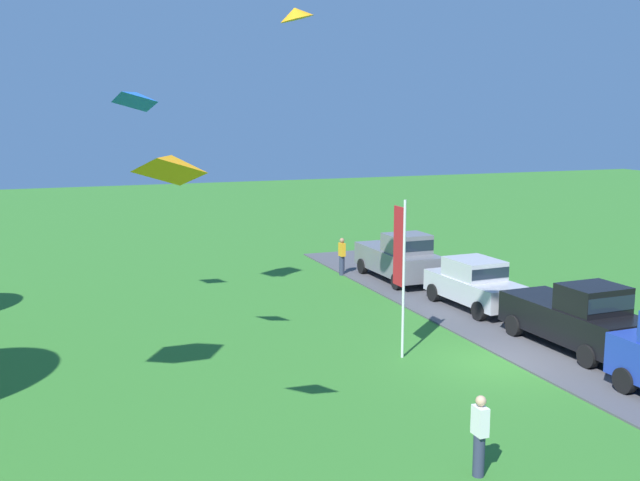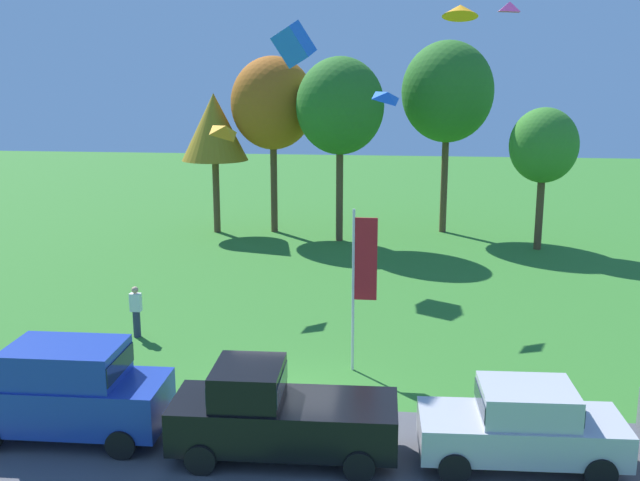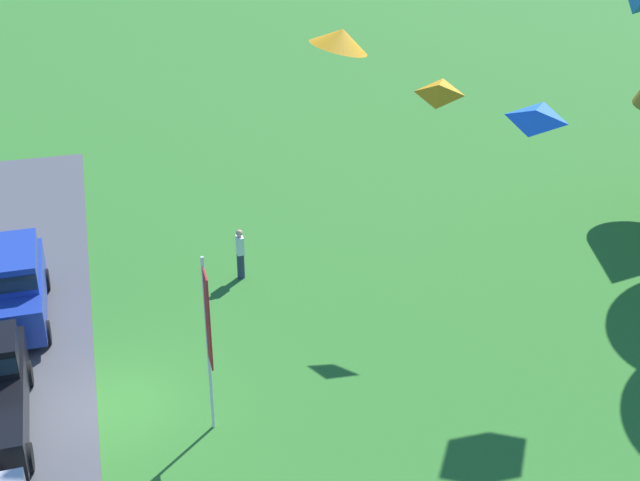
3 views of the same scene
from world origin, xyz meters
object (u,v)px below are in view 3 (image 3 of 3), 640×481
object	(u,v)px
flag_banner	(208,329)
kite_diamond_high_left	(439,91)
car_suv_by_flagpole	(9,283)
person_on_lawn	(240,253)
kite_delta_over_trees	(341,38)
kite_diamond_near_flag	(535,116)

from	to	relation	value
flag_banner	kite_diamond_high_left	xyz separation A→B (m)	(-5.67, 7.65, 3.30)
flag_banner	car_suv_by_flagpole	bearing A→B (deg)	-143.00
person_on_lawn	kite_delta_over_trees	bearing A→B (deg)	2.12
car_suv_by_flagpole	kite_diamond_high_left	world-z (taller)	kite_diamond_high_left
kite_delta_over_trees	kite_diamond_near_flag	bearing A→B (deg)	113.01
person_on_lawn	kite_diamond_near_flag	bearing A→B (deg)	34.57
flag_banner	kite_delta_over_trees	size ratio (longest dim) A/B	4.56
person_on_lawn	flag_banner	xyz separation A→B (m)	(7.46, -1.97, 2.15)
kite_delta_over_trees	kite_diamond_high_left	distance (m)	10.59
flag_banner	kite_diamond_near_flag	size ratio (longest dim) A/B	4.61
flag_banner	kite_diamond_high_left	bearing A→B (deg)	126.54
person_on_lawn	flag_banner	bearing A→B (deg)	-14.83
kite_diamond_near_flag	person_on_lawn	bearing A→B (deg)	-145.43
kite_diamond_high_left	person_on_lawn	bearing A→B (deg)	-107.52
person_on_lawn	kite_diamond_near_flag	size ratio (longest dim) A/B	1.65
kite_delta_over_trees	kite_diamond_near_flag	distance (m)	6.10
car_suv_by_flagpole	kite_diamond_high_left	bearing A→B (deg)	85.90
car_suv_by_flagpole	person_on_lawn	size ratio (longest dim) A/B	2.71
flag_banner	kite_diamond_high_left	size ratio (longest dim) A/B	4.47
car_suv_by_flagpole	kite_diamond_near_flag	xyz separation A→B (m)	(7.03, 12.38, 6.35)
person_on_lawn	kite_delta_over_trees	xyz separation A→B (m)	(10.08, 0.37, 9.36)
flag_banner	kite_diamond_near_flag	xyz separation A→B (m)	(0.46, 7.43, 4.62)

